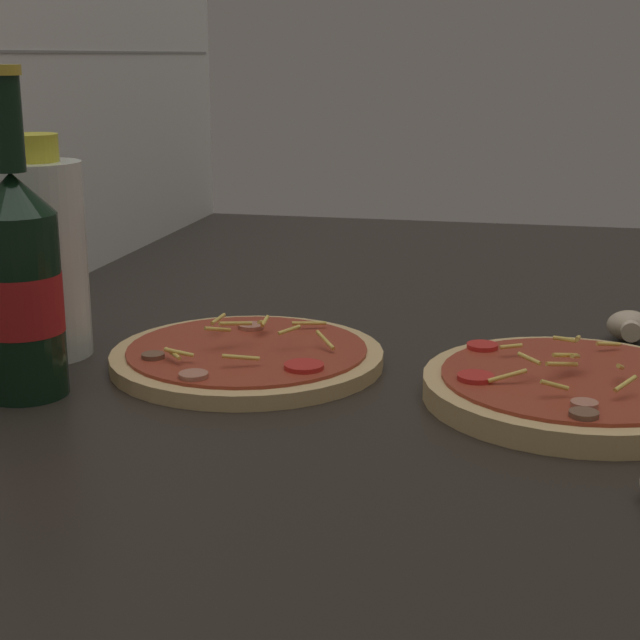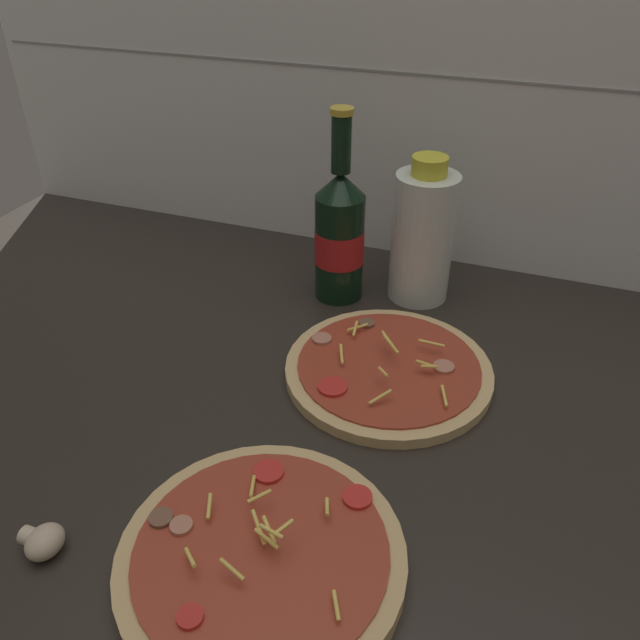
# 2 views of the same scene
# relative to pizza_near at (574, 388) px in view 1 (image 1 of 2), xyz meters

# --- Properties ---
(counter_slab) EXTENTS (1.60, 0.90, 0.03)m
(counter_slab) POSITION_rel_pizza_near_xyz_m (0.07, 0.15, -0.02)
(counter_slab) COLOR #28231E
(counter_slab) RESTS_ON ground
(pizza_near) EXTENTS (0.25, 0.25, 0.05)m
(pizza_near) POSITION_rel_pizza_near_xyz_m (0.00, 0.00, 0.00)
(pizza_near) COLOR tan
(pizza_near) RESTS_ON counter_slab
(pizza_far) EXTENTS (0.25, 0.25, 0.04)m
(pizza_far) POSITION_rel_pizza_near_xyz_m (0.03, 0.29, -0.00)
(pizza_far) COLOR tan
(pizza_far) RESTS_ON counter_slab
(beer_bottle) EXTENTS (0.07, 0.07, 0.26)m
(beer_bottle) POSITION_rel_pizza_near_xyz_m (-0.08, 0.44, 0.08)
(beer_bottle) COLOR black
(beer_bottle) RESTS_ON counter_slab
(oil_bottle) EXTENTS (0.08, 0.08, 0.20)m
(oil_bottle) POSITION_rel_pizza_near_xyz_m (0.03, 0.48, 0.08)
(oil_bottle) COLOR silver
(oil_bottle) RESTS_ON counter_slab
(mushroom_left) EXTENTS (0.04, 0.04, 0.03)m
(mushroom_left) POSITION_rel_pizza_near_xyz_m (0.19, -0.06, 0.00)
(mushroom_left) COLOR beige
(mushroom_left) RESTS_ON counter_slab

